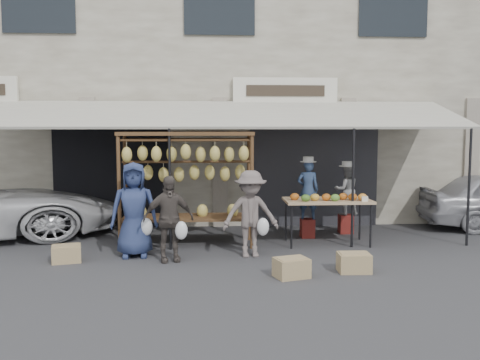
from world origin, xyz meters
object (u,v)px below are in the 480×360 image
Objects in this scene: crate_near_a at (291,268)px; customer_right at (251,214)px; banana_rack at (186,166)px; vendor_right at (346,190)px; crate_near_b at (354,263)px; customer_left at (134,210)px; vendor_left at (308,190)px; produce_table at (328,201)px; crate_far at (66,254)px; customer_mid at (168,219)px.

customer_right is at bearing 111.04° from crate_near_a.
banana_rack is at bearing 134.83° from customer_right.
vendor_right is (3.44, 1.02, -0.61)m from banana_rack.
customer_left is at bearing 161.11° from crate_near_b.
crate_near_b is at bearing 104.12° from vendor_left.
crate_far is (-4.81, -1.08, -0.73)m from produce_table.
crate_far is (-4.54, -1.78, -0.87)m from vendor_left.
customer_left is at bearing 135.96° from customer_mid.
customer_mid is 1.87m from crate_far.
vendor_left is 2.57× the size of crate_far.
customer_right is (-2.26, -1.99, -0.18)m from vendor_right.
customer_right is 3.28m from crate_far.
vendor_right is 0.74× the size of customer_mid.
banana_rack is at bearing 125.89° from crate_near_a.
banana_rack is at bearing 30.05° from crate_far.
customer_mid is at bearing 150.33° from crate_near_a.
customer_right is (2.08, -0.12, -0.07)m from customer_left.
vendor_left is 3.18m from crate_near_a.
customer_mid is at bearing -175.52° from customer_right.
banana_rack is 1.53× the size of produce_table.
vendor_right is 0.65× the size of customer_left.
produce_table is (2.77, -0.10, -0.69)m from banana_rack.
vendor_right reaches higher than crate_near_b.
vendor_right is 4.34m from customer_mid.
customer_left is 3.40× the size of crate_near_a.
customer_right is at bearing 38.35° from vendor_right.
vendor_left is 2.45× the size of crate_near_b.
produce_table is at bearing 12.68° from crate_far.
produce_table is 3.76m from customer_left.
crate_far is at bearing 162.57° from crate_near_a.
customer_right is 2.04m from crate_near_b.
crate_near_a is at bearing -17.43° from crate_far.
produce_table is 1.30m from vendor_right.
vendor_left is 0.83× the size of customer_mid.
vendor_left is 2.08m from customer_right.
customer_mid is at bearing -1.61° from crate_far.
crate_near_a is (0.53, -1.37, -0.63)m from customer_right.
customer_right reaches higher than crate_near_a.
banana_rack is 1.72m from customer_right.
crate_far is (-3.74, 1.17, -0.01)m from crate_near_a.
banana_rack is 5.15× the size of crate_near_b.
vendor_left is at bearing 13.56° from banana_rack.
customer_left is (-3.42, -1.46, -0.16)m from vendor_left.
crate_near_a is at bearing -166.89° from crate_near_b.
banana_rack is 2.75m from crate_far.
crate_far is at bearing -167.32° from produce_table.
crate_near_b is (2.75, -2.11, -1.42)m from banana_rack.
crate_far is at bearing 18.80° from vendor_right.
customer_mid is (-2.78, -1.83, -0.27)m from vendor_left.
customer_right is at bearing 144.46° from crate_near_b.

